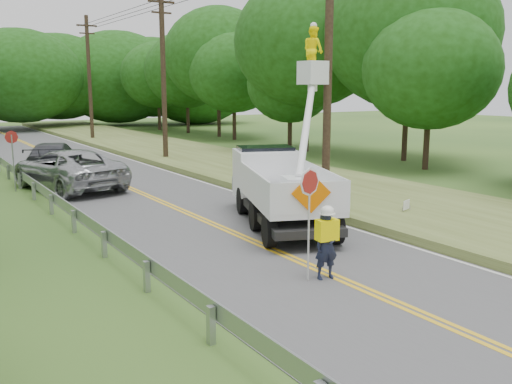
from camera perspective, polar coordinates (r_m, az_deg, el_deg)
ground at (r=11.84m, az=16.10°, el=-11.76°), size 140.00×140.00×0.00m
road at (r=23.15m, az=-10.67°, el=-0.53°), size 7.20×96.00×0.03m
guardrail at (r=22.80m, az=-20.98°, el=0.16°), size 0.18×48.00×0.77m
utility_poles at (r=27.61m, az=-3.57°, el=12.39°), size 1.60×43.30×10.00m
tall_grass_verge at (r=26.52m, az=3.70°, el=1.36°), size 7.00×96.00×0.30m
treeline_right at (r=40.68m, az=4.19°, el=13.53°), size 12.14×53.06×12.04m
flagger at (r=13.07m, az=7.14°, el=-4.82°), size 1.07×0.48×2.63m
bucket_truck at (r=18.98m, az=2.32°, el=1.79°), size 5.04×6.91×6.50m
suv_silver at (r=25.73m, az=-18.57°, el=2.21°), size 4.13×6.77×1.75m
suv_darkgrey at (r=30.87m, az=-19.90°, el=3.31°), size 4.09×5.92×1.59m
stop_sign_permanent at (r=25.98m, az=-23.51°, el=3.83°), size 0.55×0.07×2.61m
yard_sign at (r=19.59m, az=15.04°, el=-1.35°), size 0.44×0.18×0.67m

